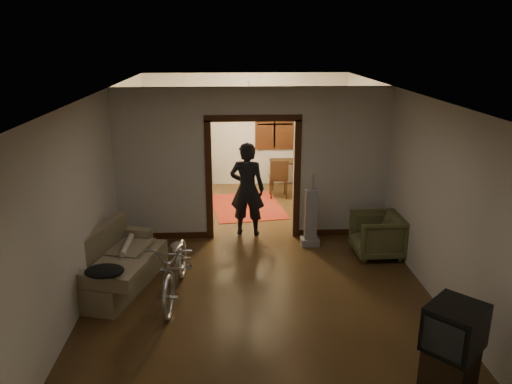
{
  "coord_description": "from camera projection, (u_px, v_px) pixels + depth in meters",
  "views": [
    {
      "loc": [
        -0.41,
        -8.1,
        3.65
      ],
      "look_at": [
        0.0,
        -0.3,
        1.2
      ],
      "focal_mm": 35.0,
      "sensor_mm": 36.0,
      "label": 1
    }
  ],
  "objects": [
    {
      "name": "tv_stand",
      "position": [
        449.0,
        369.0,
        5.35
      ],
      "size": [
        0.69,
        0.69,
        0.47
      ],
      "primitive_type": "cube",
      "rotation": [
        0.0,
        0.0,
        0.76
      ],
      "color": "black",
      "rests_on": "floor"
    },
    {
      "name": "wall_back",
      "position": [
        246.0,
        130.0,
        12.46
      ],
      "size": [
        5.0,
        0.02,
        2.8
      ],
      "primitive_type": "cube",
      "color": "beige",
      "rests_on": "floor"
    },
    {
      "name": "armchair",
      "position": [
        377.0,
        235.0,
        8.58
      ],
      "size": [
        0.83,
        0.81,
        0.74
      ],
      "primitive_type": "imported",
      "rotation": [
        0.0,
        0.0,
        -1.55
      ],
      "color": "brown",
      "rests_on": "floor"
    },
    {
      "name": "chandelier",
      "position": [
        249.0,
        100.0,
        10.51
      ],
      "size": [
        0.24,
        0.24,
        0.24
      ],
      "primitive_type": "sphere",
      "color": "#FFE0A5",
      "rests_on": "ceiling"
    },
    {
      "name": "light_switch",
      "position": [
        310.0,
        173.0,
        9.15
      ],
      "size": [
        0.08,
        0.01,
        0.12
      ],
      "primitive_type": "cube",
      "color": "silver",
      "rests_on": "partition_wall"
    },
    {
      "name": "desk",
      "position": [
        289.0,
        174.0,
        12.43
      ],
      "size": [
        1.03,
        0.72,
        0.69
      ],
      "primitive_type": "cube",
      "rotation": [
        0.0,
        0.0,
        -0.23
      ],
      "color": "black",
      "rests_on": "floor"
    },
    {
      "name": "far_window",
      "position": [
        274.0,
        124.0,
        12.41
      ],
      "size": [
        0.98,
        0.06,
        1.28
      ],
      "primitive_type": "cube",
      "color": "black",
      "rests_on": "wall_back"
    },
    {
      "name": "door_casing",
      "position": [
        253.0,
        180.0,
        9.21
      ],
      "size": [
        1.74,
        0.2,
        2.32
      ],
      "primitive_type": "cube",
      "color": "#361A0C",
      "rests_on": "floor"
    },
    {
      "name": "wall_right",
      "position": [
        401.0,
        173.0,
        8.53
      ],
      "size": [
        0.02,
        8.5,
        2.8
      ],
      "primitive_type": "cube",
      "color": "beige",
      "rests_on": "floor"
    },
    {
      "name": "wall_left",
      "position": [
        105.0,
        178.0,
        8.28
      ],
      "size": [
        0.02,
        8.5,
        2.8
      ],
      "primitive_type": "cube",
      "color": "beige",
      "rests_on": "floor"
    },
    {
      "name": "globe",
      "position": [
        188.0,
        110.0,
        11.99
      ],
      "size": [
        0.27,
        0.27,
        0.27
      ],
      "primitive_type": "sphere",
      "color": "#1E5972",
      "rests_on": "locker"
    },
    {
      "name": "ceiling",
      "position": [
        255.0,
        91.0,
        7.99
      ],
      "size": [
        5.0,
        8.5,
        0.01
      ],
      "primitive_type": "cube",
      "color": "white",
      "rests_on": "floor"
    },
    {
      "name": "floor",
      "position": [
        255.0,
        252.0,
        8.83
      ],
      "size": [
        5.0,
        8.5,
        0.01
      ],
      "primitive_type": "cube",
      "color": "#362311",
      "rests_on": "ground"
    },
    {
      "name": "bicycle",
      "position": [
        176.0,
        266.0,
        7.2
      ],
      "size": [
        0.74,
        1.85,
        0.95
      ],
      "primitive_type": "imported",
      "rotation": [
        0.0,
        0.0,
        -0.06
      ],
      "color": "silver",
      "rests_on": "floor"
    },
    {
      "name": "partition_wall",
      "position": [
        253.0,
        164.0,
        9.12
      ],
      "size": [
        5.0,
        0.14,
        2.8
      ],
      "primitive_type": "cube",
      "color": "beige",
      "rests_on": "floor"
    },
    {
      "name": "person",
      "position": [
        247.0,
        189.0,
        9.36
      ],
      "size": [
        0.73,
        0.56,
        1.8
      ],
      "primitive_type": "imported",
      "rotation": [
        0.0,
        0.0,
        2.93
      ],
      "color": "black",
      "rests_on": "floor"
    },
    {
      "name": "oriental_rug",
      "position": [
        247.0,
        206.0,
        11.14
      ],
      "size": [
        1.76,
        2.15,
        0.01
      ],
      "primitive_type": "cube",
      "rotation": [
        0.0,
        0.0,
        0.15
      ],
      "color": "maroon",
      "rests_on": "floor"
    },
    {
      "name": "rolled_paper",
      "position": [
        127.0,
        245.0,
        7.79
      ],
      "size": [
        0.09,
        0.74,
        0.09
      ],
      "primitive_type": "cylinder",
      "rotation": [
        1.57,
        0.0,
        0.0
      ],
      "color": "beige",
      "rests_on": "sofa"
    },
    {
      "name": "jacket",
      "position": [
        104.0,
        271.0,
        6.59
      ],
      "size": [
        0.52,
        0.39,
        0.15
      ],
      "primitive_type": "ellipsoid",
      "color": "black",
      "rests_on": "sofa"
    },
    {
      "name": "crt_tv",
      "position": [
        455.0,
        327.0,
        5.2
      ],
      "size": [
        0.77,
        0.77,
        0.5
      ],
      "primitive_type": "cube",
      "rotation": [
        0.0,
        0.0,
        0.76
      ],
      "color": "black",
      "rests_on": "tv_stand"
    },
    {
      "name": "vacuum",
      "position": [
        311.0,
        217.0,
        8.96
      ],
      "size": [
        0.39,
        0.35,
        1.06
      ],
      "primitive_type": "cube",
      "rotation": [
        0.0,
        0.0,
        -0.31
      ],
      "color": "gray",
      "rests_on": "floor"
    },
    {
      "name": "desk_chair",
      "position": [
        278.0,
        178.0,
        11.67
      ],
      "size": [
        0.43,
        0.43,
        0.94
      ],
      "primitive_type": "cube",
      "rotation": [
        0.0,
        0.0,
        -0.03
      ],
      "color": "black",
      "rests_on": "floor"
    },
    {
      "name": "locker",
      "position": [
        190.0,
        156.0,
        12.33
      ],
      "size": [
        0.89,
        0.63,
        1.6
      ],
      "primitive_type": "cube",
      "rotation": [
        0.0,
        0.0,
        0.25
      ],
      "color": "#28331E",
      "rests_on": "floor"
    },
    {
      "name": "sofa",
      "position": [
        117.0,
        259.0,
        7.52
      ],
      "size": [
        1.32,
        2.03,
        0.86
      ],
      "primitive_type": "cube",
      "rotation": [
        0.0,
        0.0,
        -0.28
      ],
      "color": "#71684B",
      "rests_on": "floor"
    }
  ]
}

